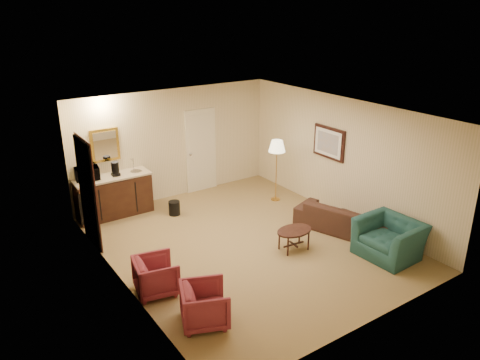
# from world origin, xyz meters

# --- Properties ---
(ground) EXTENTS (6.00, 6.00, 0.00)m
(ground) POSITION_xyz_m (0.00, 0.00, 0.00)
(ground) COLOR #98844D
(ground) RESTS_ON ground
(room_walls) EXTENTS (5.02, 6.01, 2.61)m
(room_walls) POSITION_xyz_m (-0.10, 0.77, 1.72)
(room_walls) COLOR beige
(room_walls) RESTS_ON ground
(wetbar_cabinet) EXTENTS (1.64, 0.58, 0.92)m
(wetbar_cabinet) POSITION_xyz_m (-1.65, 2.72, 0.46)
(wetbar_cabinet) COLOR #382012
(wetbar_cabinet) RESTS_ON ground
(sofa) EXTENTS (1.18, 2.01, 0.76)m
(sofa) POSITION_xyz_m (1.95, -0.66, 0.38)
(sofa) COLOR black
(sofa) RESTS_ON ground
(teal_armchair) EXTENTS (0.74, 1.10, 0.94)m
(teal_armchair) POSITION_xyz_m (1.90, -1.86, 0.47)
(teal_armchair) COLOR #1C4846
(teal_armchair) RESTS_ON ground
(rose_chair_near) EXTENTS (0.73, 0.76, 0.67)m
(rose_chair_near) POSITION_xyz_m (-2.15, -0.53, 0.33)
(rose_chair_near) COLOR maroon
(rose_chair_near) RESTS_ON ground
(rose_chair_far) EXTENTS (0.83, 0.85, 0.68)m
(rose_chair_far) POSITION_xyz_m (-1.90, -1.65, 0.34)
(rose_chair_far) COLOR maroon
(rose_chair_far) RESTS_ON ground
(coffee_table) EXTENTS (0.76, 0.55, 0.42)m
(coffee_table) POSITION_xyz_m (0.60, -0.70, 0.21)
(coffee_table) COLOR #331711
(coffee_table) RESTS_ON ground
(floor_lamp) EXTENTS (0.43, 0.43, 1.48)m
(floor_lamp) POSITION_xyz_m (1.82, 1.40, 0.74)
(floor_lamp) COLOR gold
(floor_lamp) RESTS_ON ground
(waste_bin) EXTENTS (0.30, 0.30, 0.31)m
(waste_bin) POSITION_xyz_m (-0.56, 2.00, 0.16)
(waste_bin) COLOR black
(waste_bin) RESTS_ON ground
(microwave) EXTENTS (0.52, 0.34, 0.33)m
(microwave) POSITION_xyz_m (-2.15, 2.79, 1.09)
(microwave) COLOR black
(microwave) RESTS_ON wetbar_cabinet
(coffee_maker) EXTENTS (0.20, 0.20, 0.31)m
(coffee_maker) POSITION_xyz_m (-1.57, 2.69, 1.07)
(coffee_maker) COLOR black
(coffee_maker) RESTS_ON wetbar_cabinet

